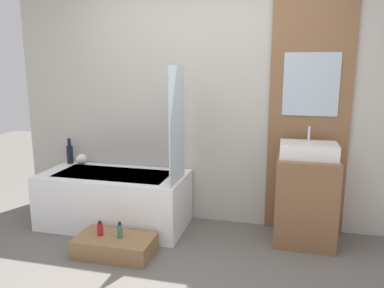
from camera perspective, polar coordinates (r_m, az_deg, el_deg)
The scene contains 11 objects.
wall_tiled_back at distance 3.87m, azimuth 2.19°, elevation 6.86°, with size 4.20×0.06×2.60m, color #B7B2A8.
wall_wood_accent at distance 3.75m, azimuth 17.52°, elevation 6.32°, with size 0.75×0.04×2.60m.
bathtub at distance 4.00m, azimuth -11.75°, elevation -8.24°, with size 1.49×0.71×0.56m.
glass_shower_screen at distance 3.45m, azimuth -2.31°, elevation 2.85°, with size 0.01×0.47×1.08m, color silver.
wooden_step_bench at distance 3.47m, azimuth -11.64°, elevation -14.91°, with size 0.68×0.38×0.16m, color olive.
vanity_cabinet at distance 3.67m, azimuth 16.88°, elevation -8.18°, with size 0.54×0.50×0.82m, color brown.
sink at distance 3.54m, azimuth 17.33°, elevation -0.90°, with size 0.50×0.33×0.27m.
vase_tall_dark at distance 4.43m, azimuth -18.11°, elevation -1.34°, with size 0.07×0.07×0.28m.
vase_round_light at distance 4.34m, azimuth -16.46°, elevation -2.25°, with size 0.12×0.12×0.12m, color white.
bottle_soap_primary at distance 3.47m, azimuth -13.82°, elevation -12.46°, with size 0.05×0.05×0.13m.
bottle_soap_secondary at distance 3.39m, azimuth -10.94°, elevation -12.83°, with size 0.04×0.04×0.14m.
Camera 1 is at (0.80, -2.20, 1.62)m, focal length 35.00 mm.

